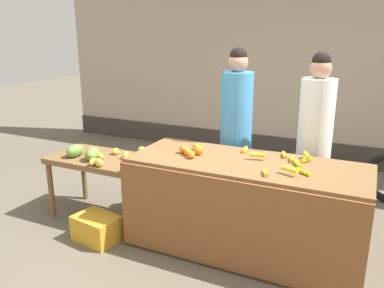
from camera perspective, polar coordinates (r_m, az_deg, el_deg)
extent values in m
plane|color=#665B4C|center=(4.01, 2.82, -14.01)|extent=(24.00, 24.00, 0.00)
cube|color=tan|center=(6.41, 13.96, 13.70)|extent=(8.26, 0.20, 3.59)
cube|color=#3F3833|center=(6.56, 12.82, -0.54)|extent=(8.26, 0.04, 0.36)
cube|color=brown|center=(3.71, 7.76, -9.08)|extent=(2.15, 0.83, 0.89)
cube|color=brown|center=(3.34, 5.44, -11.96)|extent=(2.15, 0.03, 0.83)
cube|color=brown|center=(4.36, -13.07, -2.25)|extent=(1.14, 0.65, 0.06)
cylinder|color=brown|center=(4.62, -20.02, -6.39)|extent=(0.06, 0.06, 0.64)
cylinder|color=brown|center=(3.99, -9.21, -9.22)|extent=(0.06, 0.06, 0.64)
cylinder|color=brown|center=(4.99, -15.62, -4.35)|extent=(0.06, 0.06, 0.64)
cylinder|color=brown|center=(4.41, -5.19, -6.55)|extent=(0.06, 0.06, 0.64)
cylinder|color=gold|center=(3.24, 10.73, -4.19)|extent=(0.08, 0.13, 0.04)
cylinder|color=yellow|center=(3.83, 7.76, -0.84)|extent=(0.06, 0.16, 0.04)
cylinder|color=gold|center=(3.33, 16.01, -3.96)|extent=(0.15, 0.11, 0.04)
cylinder|color=yellow|center=(3.51, 15.30, -2.86)|extent=(0.09, 0.14, 0.04)
cylinder|color=gold|center=(3.63, 14.49, -2.21)|extent=(0.07, 0.13, 0.04)
cylinder|color=gold|center=(3.65, 16.46, -2.25)|extent=(0.09, 0.13, 0.04)
cylinder|color=gold|center=(3.74, 13.41, -1.58)|extent=(0.08, 0.15, 0.04)
cylinder|color=yellow|center=(3.68, 16.55, -1.59)|extent=(0.10, 0.16, 0.04)
cylinder|color=yellow|center=(3.59, 9.62, -1.59)|extent=(0.15, 0.07, 0.04)
cylinder|color=yellow|center=(3.27, 14.21, -3.66)|extent=(0.15, 0.09, 0.04)
sphere|color=orange|center=(3.84, 0.63, -0.40)|extent=(0.07, 0.07, 0.07)
sphere|color=orange|center=(3.66, -0.64, -1.20)|extent=(0.07, 0.07, 0.07)
sphere|color=orange|center=(3.70, 1.00, -0.89)|extent=(0.09, 0.09, 0.09)
sphere|color=orange|center=(3.73, -1.26, -0.76)|extent=(0.08, 0.08, 0.08)
sphere|color=orange|center=(3.58, -0.12, -1.60)|extent=(0.07, 0.07, 0.07)
ellipsoid|color=yellow|center=(4.09, -14.36, -2.54)|extent=(0.09, 0.13, 0.08)
ellipsoid|color=#E4C74A|center=(4.40, -11.17, -1.05)|extent=(0.11, 0.11, 0.07)
ellipsoid|color=#D8C948|center=(4.50, -16.30, -0.99)|extent=(0.13, 0.12, 0.08)
ellipsoid|color=yellow|center=(4.10, -9.30, -2.16)|extent=(0.11, 0.08, 0.08)
ellipsoid|color=yellow|center=(4.26, -13.35, -1.75)|extent=(0.13, 0.10, 0.07)
ellipsoid|color=yellow|center=(4.22, -9.68, -1.66)|extent=(0.13, 0.14, 0.08)
ellipsoid|color=yellow|center=(4.03, -13.53, -2.66)|extent=(0.14, 0.11, 0.09)
ellipsoid|color=gold|center=(4.39, -7.34, -0.88)|extent=(0.13, 0.12, 0.08)
ellipsoid|color=#D2D548|center=(4.60, -16.21, -0.62)|extent=(0.09, 0.10, 0.07)
ellipsoid|color=olive|center=(4.25, -14.46, -1.40)|extent=(0.20, 0.25, 0.14)
ellipsoid|color=olive|center=(4.42, -16.84, -0.93)|extent=(0.16, 0.23, 0.14)
cylinder|color=#33333D|center=(4.41, 6.28, -5.93)|extent=(0.29, 0.29, 0.73)
cylinder|color=#3F8CCC|center=(4.18, 6.62, 4.41)|extent=(0.34, 0.34, 0.89)
sphere|color=tan|center=(4.11, 6.86, 11.80)|extent=(0.21, 0.21, 0.21)
sphere|color=black|center=(4.10, 6.90, 12.75)|extent=(0.18, 0.18, 0.18)
cylinder|color=#33333D|center=(4.29, 16.85, -7.36)|extent=(0.29, 0.29, 0.71)
cylinder|color=white|center=(4.05, 17.76, 3.02)|extent=(0.34, 0.34, 0.87)
sphere|color=tan|center=(3.97, 18.41, 10.50)|extent=(0.21, 0.21, 0.21)
sphere|color=black|center=(3.96, 18.50, 11.48)|extent=(0.18, 0.18, 0.18)
cube|color=gold|center=(4.07, -13.80, -11.93)|extent=(0.48, 0.38, 0.26)
ellipsoid|color=tan|center=(4.67, 0.87, -5.87)|extent=(0.46, 0.44, 0.53)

